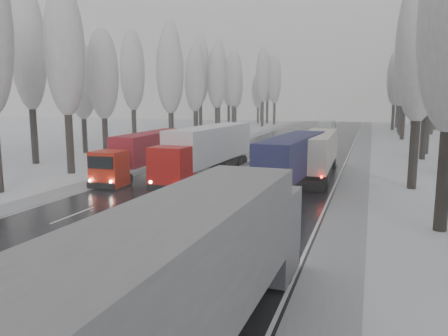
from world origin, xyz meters
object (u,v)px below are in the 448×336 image
Objects in this scene: truck_cream_box at (319,151)px; truck_red_red at (147,150)px; truck_blue_box at (296,157)px; truck_red_white at (207,148)px; truck_grey_tarp at (186,277)px; box_truck_distant at (328,128)px.

truck_cream_box is 1.05× the size of truck_red_red.
truck_blue_box is 0.92× the size of truck_red_white.
truck_red_white is (-8.16, 1.87, 0.22)m from truck_blue_box.
truck_cream_box reaches higher than truck_red_red.
truck_grey_tarp is 1.08× the size of truck_blue_box.
box_truck_distant is 0.43× the size of truck_red_white.
truck_grey_tarp is 30.07m from truck_cream_box.
truck_red_red is (-11.53, -49.86, 0.79)m from box_truck_distant.
truck_blue_box is 2.13× the size of box_truck_distant.
truck_blue_box is 51.57m from box_truck_distant.
truck_red_white reaches higher than box_truck_distant.
truck_grey_tarp is 76.28m from box_truck_distant.
truck_grey_tarp is 28.22m from truck_red_white.
truck_red_red is at bearing -167.30° from truck_cream_box.
truck_cream_box is 46.26m from box_truck_distant.
truck_blue_box reaches higher than box_truck_distant.
truck_red_white is (-5.66, -49.63, 1.18)m from box_truck_distant.
truck_cream_box is at bearing 81.40° from truck_blue_box.
box_truck_distant is (-2.50, 51.50, -0.96)m from truck_blue_box.
truck_red_red is at bearing -101.30° from box_truck_distant.
truck_red_red is (-15.45, 26.30, -0.38)m from truck_grey_tarp.
truck_grey_tarp is 30.51m from truck_red_red.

